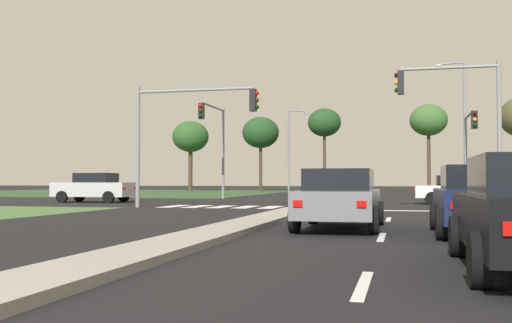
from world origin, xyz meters
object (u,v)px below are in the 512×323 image
traffic_signal_far_right (469,138)px  treeline_near (191,137)px  car_navy_fourth (482,200)px  treeline_third (324,123)px  car_silver_near (94,187)px  car_white_second (459,189)px  treeline_fourth (429,121)px  car_grey_third (340,198)px  traffic_signal_far_left (216,134)px  street_lamp_fourth (291,146)px  traffic_signal_near_left (183,121)px  traffic_signal_near_right (462,109)px  treeline_second (261,133)px  pedestrian_at_median (347,179)px  street_lamp_third (462,122)px

traffic_signal_far_right → treeline_near: size_ratio=0.65×
car_navy_fourth → treeline_third: treeline_third is taller
car_silver_near → car_navy_fourth: size_ratio=1.04×
car_white_second → treeline_fourth: size_ratio=0.48×
car_grey_third → traffic_signal_far_left: bearing=115.0°
car_navy_fourth → street_lamp_fourth: street_lamp_fourth is taller
treeline_third → treeline_fourth: (10.58, 3.84, 0.37)m
traffic_signal_near_left → traffic_signal_near_right: bearing=0.0°
traffic_signal_near_right → traffic_signal_far_right: bearing=82.9°
treeline_near → treeline_third: bearing=-8.3°
treeline_second → traffic_signal_far_left: bearing=-82.6°
car_grey_third → street_lamp_fourth: (-10.64, 51.09, 4.33)m
treeline_near → treeline_fourth: size_ratio=0.86×
traffic_signal_far_right → treeline_third: bearing=113.7°
traffic_signal_far_right → treeline_second: bearing=123.8°
car_silver_near → street_lamp_fourth: bearing=-7.0°
car_white_second → treeline_near: 42.23m
pedestrian_at_median → treeline_third: treeline_third is taller
traffic_signal_far_left → street_lamp_fourth: bearing=91.2°
car_navy_fourth → street_lamp_third: bearing=85.5°
car_grey_third → car_silver_near: bearing=134.7°
street_lamp_fourth → pedestrian_at_median: 27.32m
traffic_signal_far_right → treeline_fourth: treeline_fourth is taller
car_white_second → street_lamp_third: (1.53, 14.77, 4.81)m
traffic_signal_near_right → pedestrian_at_median: size_ratio=3.19×
car_white_second → traffic_signal_near_right: 7.99m
car_white_second → treeline_near: (-26.25, 32.64, 5.38)m
street_lamp_third → treeline_fourth: bearing=94.9°
traffic_signal_near_right → treeline_near: treeline_near is taller
car_white_second → car_grey_third: (-4.29, -17.21, 0.01)m
traffic_signal_near_left → traffic_signal_far_right: 17.25m
street_lamp_fourth → pedestrian_at_median: bearing=-71.6°
car_silver_near → street_lamp_fourth: (4.39, 35.91, 4.27)m
traffic_signal_far_left → pedestrian_at_median: (7.89, 3.94, -2.89)m
car_white_second → treeline_second: size_ratio=0.55×
treeline_near → car_silver_near: bearing=-78.7°
car_navy_fourth → treeline_fourth: (0.98, 52.55, 6.77)m
pedestrian_at_median → traffic_signal_near_right: bearing=39.1°
car_grey_third → street_lamp_third: size_ratio=0.45×
traffic_signal_near_left → treeline_fourth: size_ratio=0.61×
car_navy_fourth → treeline_second: size_ratio=0.51×
car_grey_third → traffic_signal_far_right: 22.01m
treeline_third → traffic_signal_near_right: bearing=-74.8°
traffic_signal_near_left → traffic_signal_far_right: traffic_signal_near_left is taller
traffic_signal_far_right → treeline_third: size_ratio=0.59×
street_lamp_third → pedestrian_at_median: 11.16m
car_silver_near → car_grey_third: bearing=-135.3°
pedestrian_at_median → treeline_near: treeline_near is taller
car_grey_third → treeline_fourth: size_ratio=0.49×
street_lamp_third → pedestrian_at_median: street_lamp_third is taller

